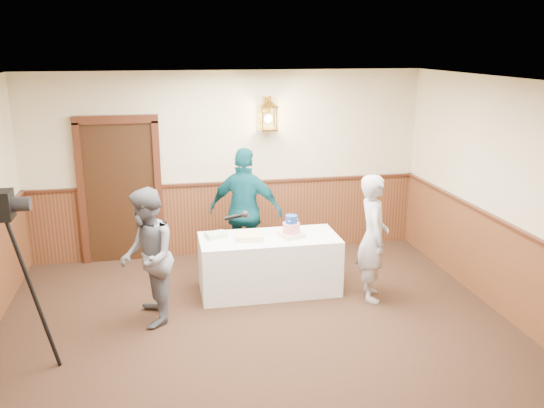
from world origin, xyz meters
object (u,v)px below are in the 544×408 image
(assistant_p, at_px, (246,211))
(sheet_cake_green, at_px, (216,235))
(interviewer, at_px, (147,258))
(baker, at_px, (373,238))
(tiered_cake, at_px, (291,228))
(sheet_cake_yellow, at_px, (249,237))
(display_table, at_px, (269,264))

(assistant_p, bearing_deg, sheet_cake_green, 76.20)
(interviewer, height_order, baker, baker)
(tiered_cake, relative_size, interviewer, 0.22)
(sheet_cake_yellow, bearing_deg, interviewer, -156.11)
(display_table, xyz_separation_m, sheet_cake_green, (-0.68, 0.13, 0.40))
(baker, bearing_deg, sheet_cake_yellow, 85.58)
(display_table, xyz_separation_m, baker, (1.24, -0.47, 0.44))
(sheet_cake_green, bearing_deg, baker, -17.33)
(display_table, relative_size, tiered_cake, 5.11)
(display_table, bearing_deg, sheet_cake_yellow, -169.43)
(display_table, relative_size, interviewer, 1.11)
(tiered_cake, xyz_separation_m, sheet_cake_yellow, (-0.55, -0.01, -0.08))
(interviewer, distance_m, baker, 2.78)
(display_table, height_order, sheet_cake_yellow, sheet_cake_yellow)
(tiered_cake, bearing_deg, sheet_cake_green, 170.49)
(tiered_cake, xyz_separation_m, assistant_p, (-0.48, 0.76, 0.04))
(baker, bearing_deg, interviewer, 104.14)
(sheet_cake_yellow, distance_m, baker, 1.57)
(sheet_cake_yellow, height_order, baker, baker)
(display_table, distance_m, sheet_cake_green, 0.80)
(tiered_cake, height_order, assistant_p, assistant_p)
(interviewer, bearing_deg, baker, 89.43)
(tiered_cake, xyz_separation_m, interviewer, (-1.82, -0.58, -0.05))
(assistant_p, bearing_deg, interviewer, 69.77)
(display_table, distance_m, sheet_cake_yellow, 0.49)
(display_table, xyz_separation_m, sheet_cake_yellow, (-0.27, -0.05, 0.41))
(sheet_cake_green, bearing_deg, interviewer, -139.37)
(sheet_cake_green, xyz_separation_m, interviewer, (-0.86, -0.74, 0.03))
(sheet_cake_yellow, xyz_separation_m, sheet_cake_green, (-0.41, 0.18, -0.01))
(sheet_cake_yellow, relative_size, assistant_p, 0.19)
(tiered_cake, bearing_deg, baker, -24.60)
(interviewer, bearing_deg, tiered_cake, 104.10)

